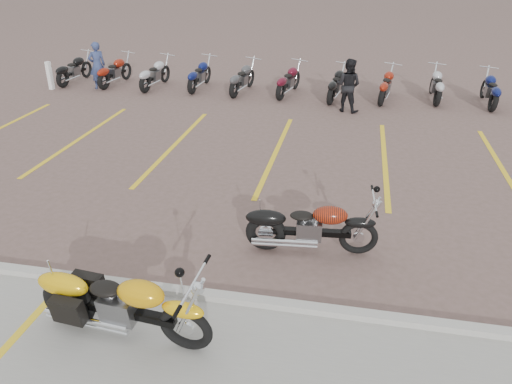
% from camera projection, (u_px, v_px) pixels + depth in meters
% --- Properties ---
extents(ground, '(100.00, 100.00, 0.00)m').
position_uv_depth(ground, '(240.00, 231.00, 9.15)').
color(ground, '#725651').
rests_on(ground, ground).
extents(curb, '(60.00, 0.18, 0.12)m').
position_uv_depth(curb, '(209.00, 296.00, 7.36)').
color(curb, '#ADAAA3').
rests_on(curb, ground).
extents(parking_stripes, '(38.00, 5.50, 0.01)m').
position_uv_depth(parking_stripes, '(276.00, 152.00, 12.67)').
color(parking_stripes, yellow).
rests_on(parking_stripes, ground).
extents(yellow_cruiser, '(2.47, 0.46, 1.02)m').
position_uv_depth(yellow_cruiser, '(122.00, 304.00, 6.50)').
color(yellow_cruiser, black).
rests_on(yellow_cruiser, ground).
extents(flame_cruiser, '(2.22, 0.40, 0.91)m').
position_uv_depth(flame_cruiser, '(308.00, 228.00, 8.35)').
color(flame_cruiser, black).
rests_on(flame_cruiser, ground).
extents(person_a, '(0.72, 0.71, 1.67)m').
position_uv_depth(person_a, '(97.00, 65.00, 18.08)').
color(person_a, navy).
rests_on(person_a, ground).
extents(person_b, '(0.97, 0.86, 1.65)m').
position_uv_depth(person_b, '(348.00, 85.00, 15.50)').
color(person_b, black).
rests_on(person_b, ground).
extents(bollard, '(0.17, 0.17, 1.00)m').
position_uv_depth(bollard, '(50.00, 76.00, 18.08)').
color(bollard, white).
rests_on(bollard, ground).
extents(bg_bike_row, '(15.70, 2.06, 1.10)m').
position_uv_depth(bg_bike_row, '(265.00, 78.00, 17.55)').
color(bg_bike_row, black).
rests_on(bg_bike_row, ground).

